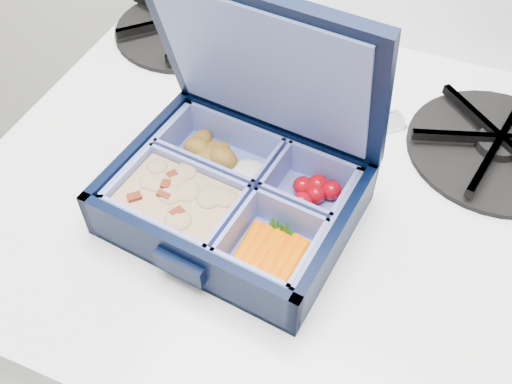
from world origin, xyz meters
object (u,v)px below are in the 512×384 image
at_px(stove, 275,342).
at_px(burner_grate, 498,142).
at_px(fork, 316,142).
at_px(bento_box, 233,198).

relative_size(stove, burner_grate, 4.77).
bearing_deg(fork, bento_box, -60.56).
xyz_separation_m(bento_box, fork, (0.04, 0.12, -0.02)).
bearing_deg(burner_grate, stove, -155.58).
bearing_deg(bento_box, stove, 85.35).
height_order(stove, bento_box, bento_box).
relative_size(bento_box, fork, 1.16).
height_order(burner_grate, fork, burner_grate).
distance_m(bento_box, fork, 0.12).
relative_size(stove, bento_box, 4.08).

